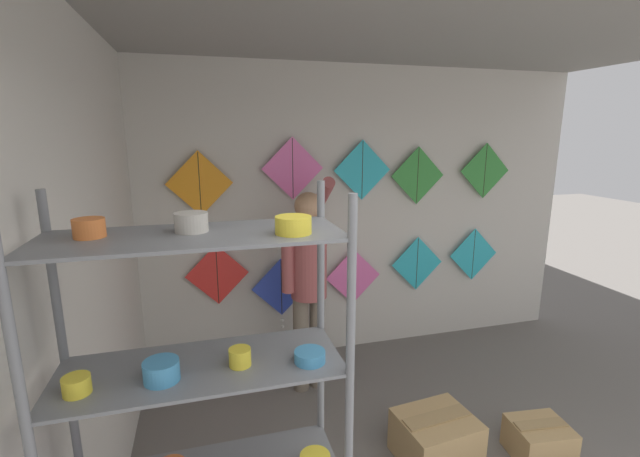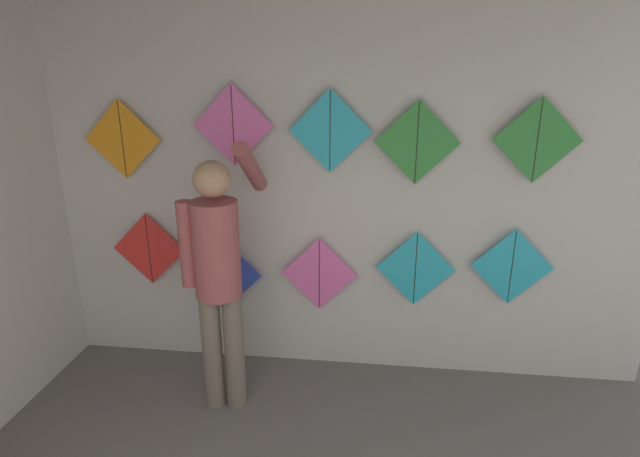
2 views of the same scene
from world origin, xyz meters
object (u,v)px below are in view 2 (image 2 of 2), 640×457
shopkeeper (218,266)px  kite_3 (415,269)px  kite_8 (417,143)px  kite_4 (512,267)px  kite_5 (122,140)px  kite_6 (233,125)px  kite_7 (330,131)px  kite_2 (319,274)px  kite_9 (537,140)px  kite_1 (225,277)px  kite_0 (149,249)px

shopkeeper → kite_3: 1.41m
kite_3 → kite_8: bearing=180.0°
kite_4 → kite_8: size_ratio=1.00×
kite_5 → kite_6: 0.83m
kite_8 → kite_7: bearing=180.0°
kite_2 → kite_3: 0.71m
kite_4 → kite_7: bearing=180.0°
kite_5 → kite_9: 2.84m
kite_1 → kite_6: kite_6 is taller
kite_5 → kite_9: bearing=0.0°
shopkeeper → kite_6: (-0.01, 0.53, 0.83)m
kite_2 → kite_4: size_ratio=1.00×
shopkeeper → kite_6: size_ratio=3.23×
shopkeeper → kite_8: size_ratio=3.23×
kite_6 → kite_7: (0.67, 0.00, -0.03)m
kite_5 → kite_7: size_ratio=1.00×
kite_5 → kite_9: kite_9 is taller
kite_9 → kite_5: bearing=180.0°
shopkeeper → kite_9: 2.22m
kite_1 → kite_7: kite_7 is taller
kite_2 → kite_8: size_ratio=1.00×
kite_1 → kite_9: 2.40m
kite_4 → kite_8: bearing=180.0°
kite_1 → kite_4: (2.09, 0.00, 0.19)m
kite_4 → kite_9: size_ratio=1.00×
shopkeeper → kite_1: size_ratio=2.60×
shopkeeper → kite_7: size_ratio=3.23×
kite_1 → kite_7: (0.80, 0.00, 1.12)m
kite_5 → kite_6: kite_6 is taller
kite_7 → kite_5: bearing=180.0°
kite_3 → kite_1: bearing=-180.0°
kite_4 → kite_8: (-0.71, 0.00, 0.86)m
shopkeeper → kite_0: 0.90m
kite_5 → kite_8: 2.08m
kite_6 → kite_1: bearing=-179.7°
kite_3 → kite_5: 2.30m
kite_2 → kite_9: (1.43, 0.00, 1.02)m
kite_9 → kite_7: bearing=180.0°
shopkeeper → kite_9: (2.01, 0.53, 0.76)m
kite_1 → kite_7: 1.37m
kite_1 → kite_4: size_ratio=1.24×
kite_3 → kite_0: bearing=180.0°
kite_1 → kite_8: kite_8 is taller
kite_2 → kite_5: kite_5 is taller
kite_5 → kite_0: bearing=0.0°
kite_0 → kite_1: 0.62m
kite_4 → kite_1: bearing=-180.0°
kite_5 → kite_9: (2.84, 0.00, 0.04)m
kite_1 → kite_9: kite_9 is taller
kite_0 → kite_6: bearing=0.0°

